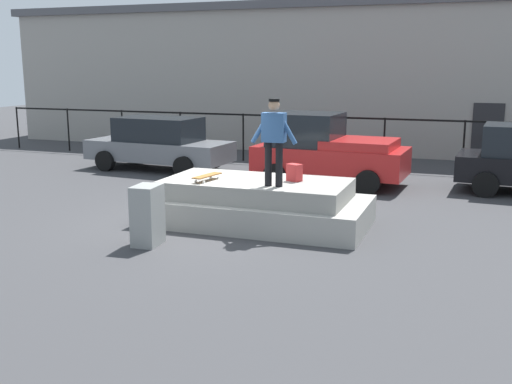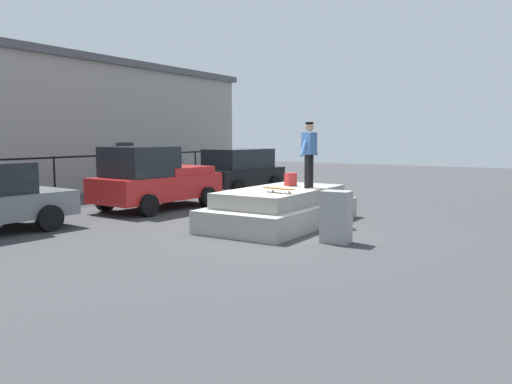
{
  "view_description": "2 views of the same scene",
  "coord_description": "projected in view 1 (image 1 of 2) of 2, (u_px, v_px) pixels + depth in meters",
  "views": [
    {
      "loc": [
        5.12,
        -11.26,
        3.27
      ],
      "look_at": [
        0.57,
        1.28,
        0.46
      ],
      "focal_mm": 42.63,
      "sensor_mm": 36.0,
      "label": 1
    },
    {
      "loc": [
        -10.57,
        -6.11,
        2.27
      ],
      "look_at": [
        0.52,
        0.85,
        0.85
      ],
      "focal_mm": 36.24,
      "sensor_mm": 36.0,
      "label": 2
    }
  ],
  "objects": [
    {
      "name": "ground_plane",
      "position": [
        210.0,
        223.0,
        12.74
      ],
      "size": [
        60.0,
        60.0,
        0.0
      ],
      "primitive_type": "plane",
      "color": "#38383A"
    },
    {
      "name": "concrete_ledge",
      "position": [
        256.0,
        204.0,
        12.64
      ],
      "size": [
        4.6,
        2.31,
        0.93
      ],
      "color": "#9E9B93",
      "rests_on": "ground_plane"
    },
    {
      "name": "skateboarder",
      "position": [
        274.0,
        136.0,
        11.69
      ],
      "size": [
        0.94,
        0.25,
        1.7
      ],
      "color": "black",
      "rests_on": "concrete_ledge"
    },
    {
      "name": "skateboard",
      "position": [
        207.0,
        176.0,
        12.43
      ],
      "size": [
        0.35,
        0.82,
        0.12
      ],
      "color": "brown",
      "rests_on": "concrete_ledge"
    },
    {
      "name": "backpack",
      "position": [
        294.0,
        173.0,
        12.38
      ],
      "size": [
        0.34,
        0.3,
        0.35
      ],
      "primitive_type": "cube",
      "rotation": [
        0.0,
        0.0,
        5.85
      ],
      "color": "red",
      "rests_on": "concrete_ledge"
    },
    {
      "name": "car_grey_sedan_near",
      "position": [
        159.0,
        143.0,
        19.06
      ],
      "size": [
        4.71,
        2.25,
        1.66
      ],
      "color": "slate",
      "rests_on": "ground_plane"
    },
    {
      "name": "car_red_pickup_mid",
      "position": [
        325.0,
        150.0,
        16.75
      ],
      "size": [
        4.21,
        2.28,
        1.96
      ],
      "color": "#B21E1E",
      "rests_on": "ground_plane"
    },
    {
      "name": "utility_box",
      "position": [
        147.0,
        215.0,
        11.13
      ],
      "size": [
        0.48,
        0.63,
        1.11
      ],
      "primitive_type": "cube",
      "rotation": [
        0.0,
        0.0,
        0.07
      ],
      "color": "gray",
      "rests_on": "ground_plane"
    },
    {
      "name": "fence_row",
      "position": [
        311.0,
        129.0,
        20.02
      ],
      "size": [
        24.06,
        0.06,
        1.63
      ],
      "color": "black",
      "rests_on": "ground_plane"
    },
    {
      "name": "warehouse_building",
      "position": [
        347.0,
        76.0,
        24.79
      ],
      "size": [
        27.98,
        6.3,
        5.59
      ],
      "color": "gray",
      "rests_on": "ground_plane"
    }
  ]
}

